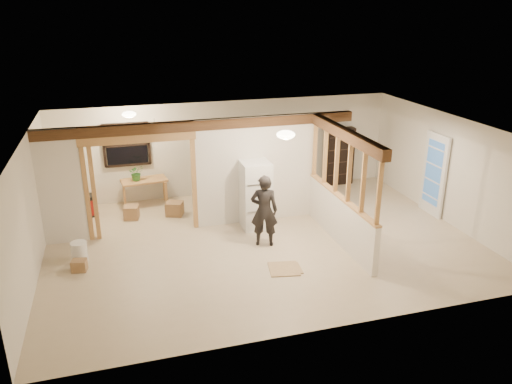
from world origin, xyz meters
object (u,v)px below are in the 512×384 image
object	(u,v)px
woman	(264,211)
bookshelf	(339,156)
work_table	(145,192)
shop_vac	(89,205)
refrigerator	(256,195)

from	to	relation	value
woman	bookshelf	world-z (taller)	bookshelf
work_table	shop_vac	size ratio (longest dim) A/B	2.09
woman	work_table	xyz separation A→B (m)	(-2.26, 2.97, -0.43)
work_table	bookshelf	size ratio (longest dim) A/B	0.69
shop_vac	work_table	bearing A→B (deg)	11.76
bookshelf	shop_vac	bearing A→B (deg)	-176.06
refrigerator	bookshelf	xyz separation A→B (m)	(3.10, 2.22, 0.03)
refrigerator	bookshelf	world-z (taller)	bookshelf
woman	shop_vac	distance (m)	4.53
work_table	refrigerator	bearing A→B (deg)	-48.01
woman	bookshelf	distance (m)	4.49
work_table	shop_vac	world-z (taller)	work_table
refrigerator	woman	distance (m)	0.95
woman	shop_vac	world-z (taller)	woman
woman	shop_vac	xyz separation A→B (m)	(-3.61, 2.69, -0.52)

